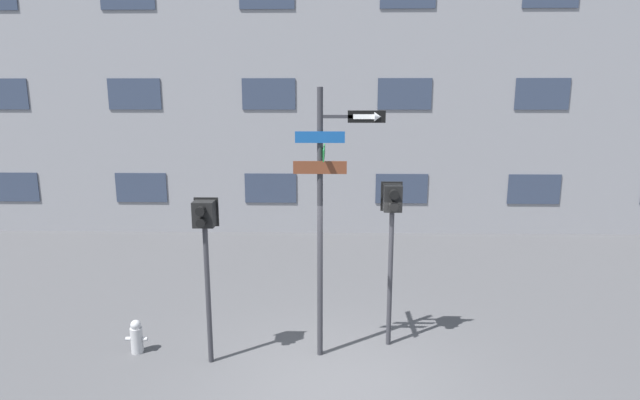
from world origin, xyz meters
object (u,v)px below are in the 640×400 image
pedestrian_signal_left (205,236)px  pedestrian_signal_right (392,220)px  fire_hydrant (137,337)px  street_sign_pole (325,202)px

pedestrian_signal_left → pedestrian_signal_right: pedestrian_signal_right is taller
pedestrian_signal_left → pedestrian_signal_right: 2.96m
pedestrian_signal_left → fire_hydrant: pedestrian_signal_left is taller
pedestrian_signal_left → street_sign_pole: bearing=8.4°
fire_hydrant → pedestrian_signal_right: bearing=5.1°
pedestrian_signal_right → fire_hydrant: 4.60m
fire_hydrant → street_sign_pole: bearing=0.0°
pedestrian_signal_left → pedestrian_signal_right: (2.89, 0.64, 0.11)m
street_sign_pole → pedestrian_signal_right: bearing=19.1°
pedestrian_signal_left → fire_hydrant: bearing=168.2°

